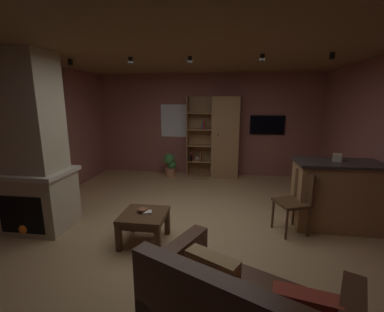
# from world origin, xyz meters

# --- Properties ---
(floor) EXTENTS (5.64, 6.16, 0.02)m
(floor) POSITION_xyz_m (0.00, 0.00, -0.01)
(floor) COLOR tan
(floor) RESTS_ON ground
(wall_back) EXTENTS (5.76, 0.06, 2.58)m
(wall_back) POSITION_xyz_m (0.00, 3.11, 1.29)
(wall_back) COLOR #8E544C
(wall_back) RESTS_ON ground
(wall_left) EXTENTS (0.06, 6.16, 2.58)m
(wall_left) POSITION_xyz_m (-2.85, 0.00, 1.29)
(wall_left) COLOR #8E544C
(wall_left) RESTS_ON ground
(ceiling) EXTENTS (5.64, 6.16, 0.02)m
(ceiling) POSITION_xyz_m (0.00, 0.00, 2.59)
(ceiling) COLOR brown
(window_pane_back) EXTENTS (0.67, 0.01, 0.84)m
(window_pane_back) POSITION_xyz_m (-0.87, 3.08, 1.40)
(window_pane_back) COLOR white
(stone_fireplace) EXTENTS (1.04, 0.77, 2.58)m
(stone_fireplace) POSITION_xyz_m (-2.27, -0.28, 1.17)
(stone_fireplace) COLOR #BCAD8E
(stone_fireplace) RESTS_ON ground
(bookshelf_cabinet) EXTENTS (1.29, 0.41, 2.02)m
(bookshelf_cabinet) POSITION_xyz_m (0.40, 2.84, 0.99)
(bookshelf_cabinet) COLOR #997047
(bookshelf_cabinet) RESTS_ON ground
(kitchen_bar_counter) EXTENTS (1.55, 0.65, 1.03)m
(kitchen_bar_counter) POSITION_xyz_m (2.37, 0.39, 0.52)
(kitchen_bar_counter) COLOR #997047
(kitchen_bar_counter) RESTS_ON ground
(tissue_box) EXTENTS (0.15, 0.15, 0.11)m
(tissue_box) POSITION_xyz_m (2.18, 0.42, 1.09)
(tissue_box) COLOR #BFB299
(tissue_box) RESTS_ON kitchen_bar_counter
(coffee_table) EXTENTS (0.60, 0.59, 0.42)m
(coffee_table) POSITION_xyz_m (-0.54, -0.46, 0.33)
(coffee_table) COLOR #4C331E
(coffee_table) RESTS_ON ground
(table_book_0) EXTENTS (0.14, 0.13, 0.03)m
(table_book_0) POSITION_xyz_m (-0.50, -0.45, 0.43)
(table_book_0) COLOR beige
(table_book_0) RESTS_ON coffee_table
(table_book_1) EXTENTS (0.13, 0.13, 0.03)m
(table_book_1) POSITION_xyz_m (-0.57, -0.44, 0.46)
(table_book_1) COLOR brown
(table_book_1) RESTS_ON coffee_table
(dining_chair) EXTENTS (0.55, 0.55, 0.92)m
(dining_chair) POSITION_xyz_m (1.58, 0.14, 0.53)
(dining_chair) COLOR #4C331E
(dining_chair) RESTS_ON ground
(potted_floor_plant) EXTENTS (0.32, 0.32, 0.61)m
(potted_floor_plant) POSITION_xyz_m (-0.89, 2.67, 0.33)
(potted_floor_plant) COLOR #B77051
(potted_floor_plant) RESTS_ON ground
(wall_mounted_tv) EXTENTS (0.84, 0.06, 0.47)m
(wall_mounted_tv) POSITION_xyz_m (1.51, 3.05, 1.32)
(wall_mounted_tv) COLOR black
(track_light_spot_0) EXTENTS (0.07, 0.07, 0.09)m
(track_light_spot_0) POSITION_xyz_m (-1.95, 0.40, 2.51)
(track_light_spot_0) COLOR black
(track_light_spot_1) EXTENTS (0.07, 0.07, 0.09)m
(track_light_spot_1) POSITION_xyz_m (-0.93, 0.34, 2.51)
(track_light_spot_1) COLOR black
(track_light_spot_2) EXTENTS (0.07, 0.07, 0.09)m
(track_light_spot_2) POSITION_xyz_m (-0.03, 0.41, 2.51)
(track_light_spot_2) COLOR black
(track_light_spot_3) EXTENTS (0.07, 0.07, 0.09)m
(track_light_spot_3) POSITION_xyz_m (1.01, 0.34, 2.51)
(track_light_spot_3) COLOR black
(track_light_spot_4) EXTENTS (0.07, 0.07, 0.09)m
(track_light_spot_4) POSITION_xyz_m (1.93, 0.35, 2.51)
(track_light_spot_4) COLOR black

